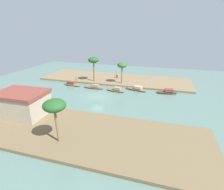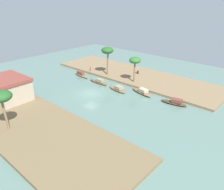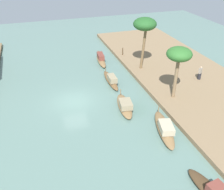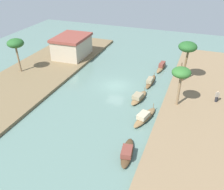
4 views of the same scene
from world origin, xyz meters
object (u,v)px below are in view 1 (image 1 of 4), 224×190
at_px(sampan_foreground, 116,90).
at_px(person_on_near_bank, 117,75).
at_px(sampan_midstream, 72,84).
at_px(sampan_near_left_bank, 167,92).
at_px(palm_tree_left_far, 93,60).
at_px(palm_tree_left_near, 122,66).
at_px(mooring_post, 76,78).
at_px(sampan_open_hull, 94,87).
at_px(sampan_with_red_awning, 137,89).
at_px(palm_tree_right_tall, 54,106).
at_px(riverside_building, 22,103).

height_order(sampan_foreground, person_on_near_bank, person_on_near_bank).
relative_size(sampan_midstream, sampan_near_left_bank, 1.02).
xyz_separation_m(sampan_midstream, palm_tree_left_far, (-4.25, -4.07, 5.29)).
distance_m(palm_tree_left_near, palm_tree_left_far, 7.33).
distance_m(mooring_post, palm_tree_left_near, 12.70).
distance_m(sampan_open_hull, mooring_post, 7.59).
height_order(sampan_with_red_awning, palm_tree_left_near, palm_tree_left_near).
bearing_deg(palm_tree_right_tall, sampan_with_red_awning, -104.40).
bearing_deg(palm_tree_right_tall, palm_tree_left_far, -77.25).
bearing_deg(sampan_near_left_bank, palm_tree_left_far, -18.39).
height_order(sampan_foreground, sampan_open_hull, sampan_foreground).
relative_size(sampan_midstream, sampan_open_hull, 0.93).
distance_m(sampan_foreground, sampan_open_hull, 5.46).
height_order(sampan_near_left_bank, palm_tree_right_tall, palm_tree_right_tall).
height_order(sampan_midstream, mooring_post, mooring_post).
xyz_separation_m(palm_tree_left_near, palm_tree_right_tall, (1.52, 25.60, 0.30)).
distance_m(person_on_near_bank, riverside_building, 26.93).
height_order(sampan_midstream, sampan_open_hull, sampan_midstream).
distance_m(sampan_foreground, riverside_building, 19.15).
relative_size(person_on_near_bank, palm_tree_left_near, 0.30).
xyz_separation_m(sampan_foreground, sampan_open_hull, (5.45, -0.38, -0.02)).
height_order(sampan_midstream, sampan_near_left_bank, sampan_midstream).
bearing_deg(palm_tree_right_tall, sampan_near_left_bank, -119.04).
bearing_deg(palm_tree_right_tall, riverside_building, -27.08).
relative_size(sampan_with_red_awning, riverside_building, 0.69).
bearing_deg(sampan_midstream, person_on_near_bank, -130.06).
distance_m(palm_tree_right_tall, riverside_building, 10.71).
height_order(sampan_with_red_awning, palm_tree_right_tall, palm_tree_right_tall).
xyz_separation_m(sampan_near_left_bank, palm_tree_left_far, (18.14, -3.15, 5.30)).
bearing_deg(sampan_midstream, sampan_with_red_awning, -171.16).
relative_size(sampan_foreground, riverside_building, 0.60).
bearing_deg(riverside_building, sampan_midstream, -88.85).
bearing_deg(sampan_midstream, palm_tree_right_tall, 120.28).
distance_m(sampan_with_red_awning, mooring_post, 16.45).
bearing_deg(sampan_with_red_awning, palm_tree_left_near, -23.05).
relative_size(palm_tree_left_far, riverside_building, 0.82).
height_order(sampan_foreground, palm_tree_left_far, palm_tree_left_far).
bearing_deg(palm_tree_left_near, sampan_open_hull, 40.75).
xyz_separation_m(palm_tree_left_near, palm_tree_left_far, (7.27, 0.15, 0.90)).
bearing_deg(mooring_post, sampan_midstream, 99.18).
relative_size(palm_tree_left_near, palm_tree_left_far, 0.84).
distance_m(sampan_midstream, person_on_near_bank, 12.73).
bearing_deg(palm_tree_left_near, palm_tree_left_far, 1.18).
bearing_deg(riverside_building, palm_tree_left_far, -101.04).
height_order(sampan_open_hull, palm_tree_left_far, palm_tree_left_far).
height_order(person_on_near_bank, palm_tree_right_tall, palm_tree_right_tall).
relative_size(sampan_midstream, palm_tree_left_far, 0.76).
relative_size(sampan_foreground, palm_tree_right_tall, 0.81).
bearing_deg(sampan_open_hull, palm_tree_left_far, -67.56).
height_order(sampan_midstream, sampan_foreground, sampan_midstream).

